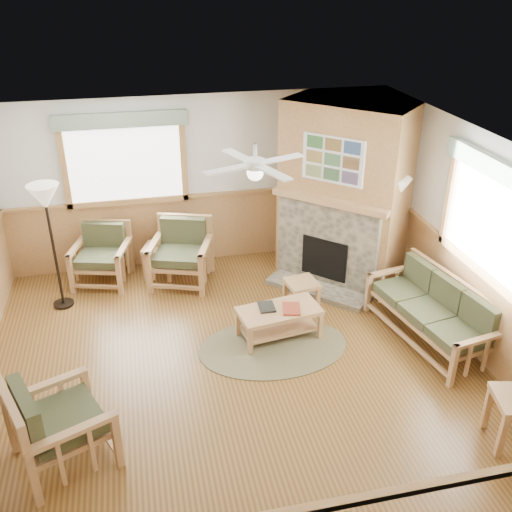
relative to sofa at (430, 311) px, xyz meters
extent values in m
cube|color=brown|center=(-2.55, -0.07, -0.43)|extent=(6.00, 6.00, 0.01)
cube|color=white|center=(-2.55, -0.07, 2.28)|extent=(6.00, 6.00, 0.01)
cube|color=silver|center=(-2.55, 2.93, 0.93)|extent=(6.00, 0.02, 2.70)
cube|color=silver|center=(-2.55, -3.07, 0.93)|extent=(6.00, 0.02, 2.70)
cube|color=silver|center=(0.45, -0.07, 0.93)|extent=(0.02, 6.00, 2.70)
cylinder|color=brown|center=(-2.00, 0.25, -0.42)|extent=(2.49, 2.49, 0.01)
cube|color=maroon|center=(-1.73, 0.42, 0.03)|extent=(0.28, 0.34, 0.03)
cube|color=black|center=(-2.03, 0.54, 0.03)|extent=(0.21, 0.28, 0.03)
camera|label=1|loc=(-3.53, -5.53, 3.99)|focal=40.00mm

